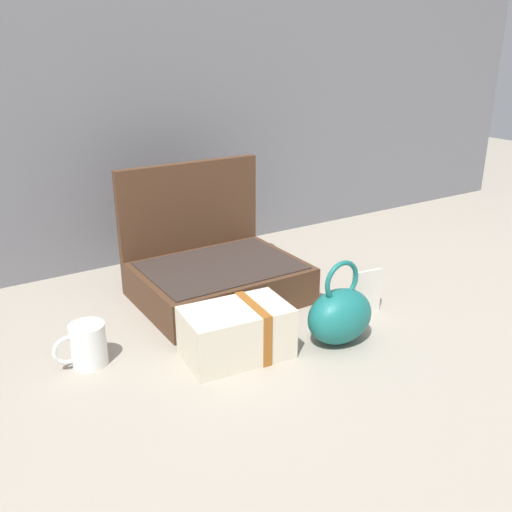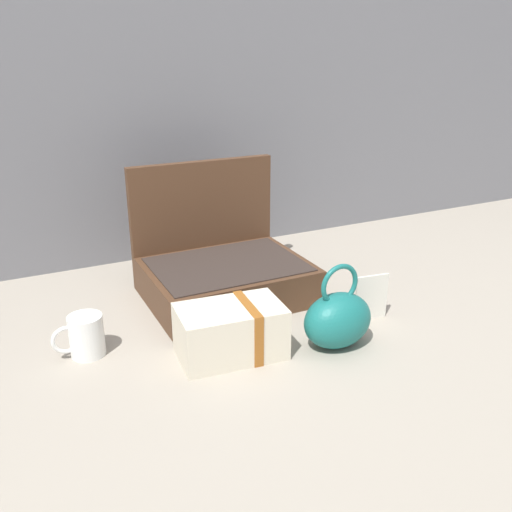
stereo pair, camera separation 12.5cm
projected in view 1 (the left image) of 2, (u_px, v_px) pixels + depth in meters
name	position (u px, v px, depth m)	size (l,w,h in m)	color
ground_plane	(249.00, 326.00, 1.33)	(6.00, 6.00, 0.00)	#9E9384
back_wall	(138.00, 17.00, 1.54)	(3.20, 0.06, 1.40)	slate
open_suitcase	(214.00, 269.00, 1.46)	(0.41, 0.33, 0.34)	#4C301E
teal_pouch_handbag	(340.00, 315.00, 1.23)	(0.17, 0.12, 0.20)	#196B66
cream_toiletry_bag	(238.00, 332.00, 1.18)	(0.23, 0.16, 0.12)	beige
coffee_mug	(87.00, 345.00, 1.15)	(0.11, 0.07, 0.09)	white
info_card_left	(366.00, 292.00, 1.37)	(0.08, 0.01, 0.11)	silver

